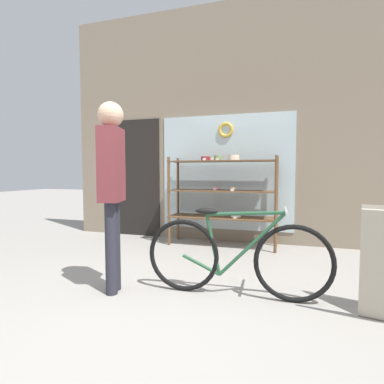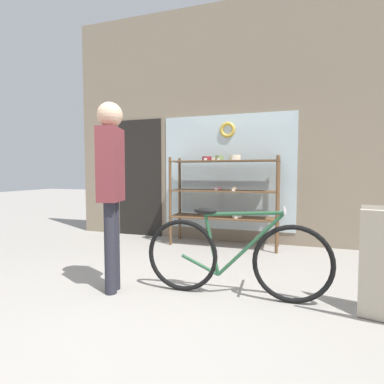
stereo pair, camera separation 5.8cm
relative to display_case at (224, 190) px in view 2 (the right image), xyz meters
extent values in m
plane|color=gray|center=(-0.21, -2.51, -0.89)|extent=(30.00, 30.00, 0.00)
cube|color=gray|center=(-0.21, 0.38, 1.07)|extent=(5.24, 0.08, 3.92)
cube|color=silver|center=(-0.01, 0.33, 0.26)|extent=(2.19, 0.02, 1.90)
cube|color=black|center=(-1.63, 0.32, 0.16)|extent=(0.84, 0.03, 2.10)
torus|color=gold|center=(-0.01, 0.31, 0.96)|extent=(0.26, 0.06, 0.26)
cylinder|color=brown|center=(-0.82, -0.21, -0.19)|extent=(0.04, 0.04, 1.39)
cylinder|color=brown|center=(0.81, -0.21, -0.19)|extent=(0.04, 0.04, 1.39)
cylinder|color=brown|center=(-0.82, 0.22, -0.19)|extent=(0.04, 0.04, 1.39)
cylinder|color=brown|center=(0.81, 0.22, -0.19)|extent=(0.04, 0.04, 1.39)
cube|color=brown|center=(0.00, 0.00, -0.44)|extent=(1.67, 0.47, 0.02)
cube|color=brown|center=(0.00, 0.00, -0.02)|extent=(1.67, 0.47, 0.02)
cube|color=brown|center=(0.00, 0.00, 0.44)|extent=(1.67, 0.47, 0.02)
cylinder|color=beige|center=(0.17, -0.02, 0.49)|extent=(0.18, 0.18, 0.08)
cube|color=white|center=(0.17, -0.11, 0.47)|extent=(0.05, 0.00, 0.04)
cylinder|color=#7A995B|center=(-0.08, 0.01, 0.49)|extent=(0.13, 0.13, 0.08)
cube|color=white|center=(-0.08, -0.06, 0.47)|extent=(0.05, 0.00, 0.04)
torus|color=beige|center=(0.22, -0.04, -0.41)|extent=(0.16, 0.16, 0.04)
cube|color=white|center=(0.22, -0.13, -0.41)|extent=(0.05, 0.00, 0.04)
torus|color=pink|center=(-0.11, 0.03, 0.01)|extent=(0.15, 0.15, 0.04)
cube|color=white|center=(-0.11, -0.05, 0.01)|extent=(0.05, 0.00, 0.04)
ellipsoid|color=brown|center=(0.18, -0.13, 0.02)|extent=(0.08, 0.07, 0.06)
cube|color=white|center=(0.18, -0.18, 0.01)|extent=(0.05, 0.00, 0.04)
cylinder|color=maroon|center=(-0.25, -0.10, 0.48)|extent=(0.14, 0.14, 0.06)
cube|color=white|center=(-0.25, -0.18, 0.47)|extent=(0.05, 0.00, 0.04)
ellipsoid|color=tan|center=(-0.19, 0.12, 0.47)|extent=(0.07, 0.06, 0.05)
cube|color=white|center=(-0.19, 0.07, 0.47)|extent=(0.05, 0.00, 0.04)
torus|color=black|center=(-0.01, -1.90, -0.54)|extent=(0.70, 0.07, 0.70)
torus|color=black|center=(1.01, -1.86, -0.54)|extent=(0.70, 0.07, 0.70)
cylinder|color=#235133|center=(0.64, -1.88, -0.39)|extent=(0.61, 0.05, 0.63)
cylinder|color=#235133|center=(0.58, -1.88, -0.11)|extent=(0.71, 0.06, 0.07)
cylinder|color=#235133|center=(0.29, -1.89, -0.41)|extent=(0.16, 0.04, 0.57)
cylinder|color=#235133|center=(0.17, -1.89, -0.61)|extent=(0.37, 0.04, 0.19)
ellipsoid|color=black|center=(0.22, -1.89, -0.10)|extent=(0.22, 0.10, 0.06)
cylinder|color=#B2B2B7|center=(0.93, -1.87, -0.07)|extent=(0.04, 0.46, 0.02)
cylinder|color=#282833|center=(-0.66, -2.07, -0.45)|extent=(0.11, 0.11, 0.88)
cylinder|color=#282833|center=(-0.63, -2.17, -0.45)|extent=(0.11, 0.11, 0.88)
cube|color=brown|center=(-0.64, -2.12, 0.34)|extent=(0.25, 0.35, 0.69)
sphere|color=tan|center=(-0.64, -2.12, 0.80)|extent=(0.24, 0.24, 0.24)
camera|label=1|loc=(0.91, -4.60, 0.26)|focal=28.00mm
camera|label=2|loc=(0.97, -4.58, 0.26)|focal=28.00mm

